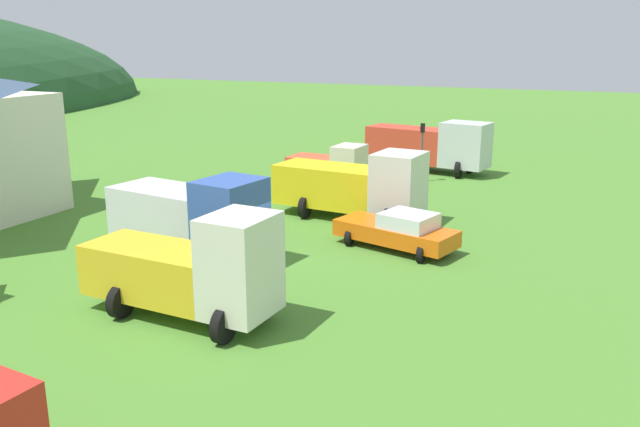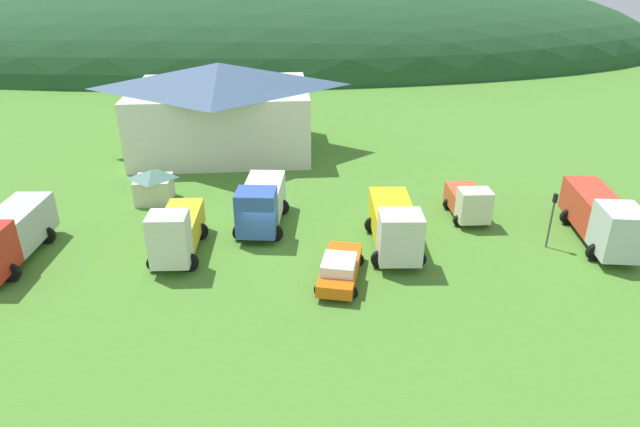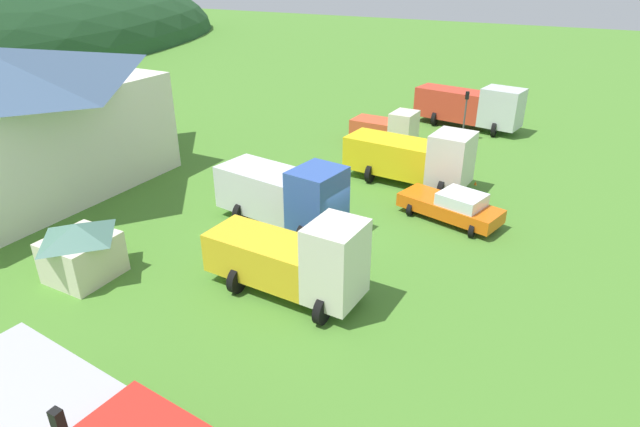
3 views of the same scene
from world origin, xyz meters
name	(u,v)px [view 2 (image 2 of 3)]	position (x,y,z in m)	size (l,w,h in m)	color
ground_plane	(264,248)	(0.00, 0.00, 0.00)	(200.00, 200.00, 0.00)	#4C842D
forested_hill_backdrop	(267,54)	(0.00, 73.91, 0.00)	(146.99, 60.00, 30.42)	#234C28
depot_building	(222,107)	(-3.84, 19.47, 4.19)	(16.84, 12.86, 8.13)	white
play_shed_cream	(154,185)	(-8.18, 7.98, 1.29)	(2.81, 2.64, 2.51)	beige
crane_truck_red	(7,235)	(-15.08, -0.51, 1.79)	(3.57, 7.81, 3.25)	red
heavy_rig_striped	(177,231)	(-5.17, -0.62, 1.69)	(3.18, 6.62, 3.65)	silver
box_truck_blue	(261,203)	(-0.12, 2.96, 1.78)	(3.79, 6.95, 3.47)	#3356AD
flatbed_truck_yellow	(395,225)	(8.14, -0.87, 1.73)	(3.59, 7.59, 3.49)	silver
light_truck_cream	(469,202)	(14.20, 3.12, 1.28)	(2.69, 4.64, 2.61)	beige
tow_truck_silver	(602,217)	(21.38, -1.09, 1.83)	(3.87, 8.54, 3.45)	silver
service_pickup_orange	(340,268)	(4.36, -4.28, 0.83)	(3.24, 5.55, 1.66)	orange
traffic_light_east	(552,215)	(17.88, -1.39, 2.27)	(0.20, 0.32, 3.65)	#4C4C51
traffic_cone_near_pickup	(433,277)	(9.76, -4.29, 0.00)	(0.36, 0.36, 0.47)	orange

